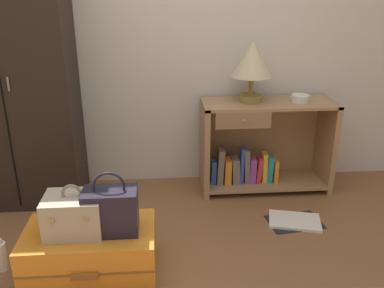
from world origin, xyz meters
TOP-DOWN VIEW (x-y plane):
  - back_wall at (0.00, 1.50)m, footprint 6.40×0.10m
  - wardrobe at (-1.06, 1.20)m, footprint 0.82×0.47m
  - bookshelf at (0.71, 1.25)m, footprint 0.99×0.39m
  - table_lamp at (0.61, 1.25)m, footprint 0.30×0.30m
  - bowl at (0.98, 1.22)m, footprint 0.13×0.13m
  - suitcase_large at (-0.46, 0.28)m, footprint 0.72×0.44m
  - train_case at (-0.53, 0.27)m, footprint 0.30×0.24m
  - handbag at (-0.33, 0.26)m, footprint 0.29×0.17m
  - bottle at (-0.97, 0.33)m, footprint 0.06×0.06m
  - open_book_on_floor at (0.84, 0.69)m, footprint 0.39×0.30m

SIDE VIEW (x-z plane):
  - open_book_on_floor at x=0.84m, z-range 0.00..0.02m
  - bottle at x=-0.97m, z-range -0.01..0.19m
  - suitcase_large at x=-0.46m, z-range 0.00..0.27m
  - bookshelf at x=0.71m, z-range -0.01..0.69m
  - train_case at x=-0.53m, z-range 0.23..0.52m
  - handbag at x=-0.33m, z-range 0.22..0.57m
  - bowl at x=0.98m, z-range 0.70..0.76m
  - wardrobe at x=-1.06m, z-range 0.00..1.86m
  - table_lamp at x=0.61m, z-range 0.78..1.22m
  - back_wall at x=0.00m, z-range 0.00..2.60m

